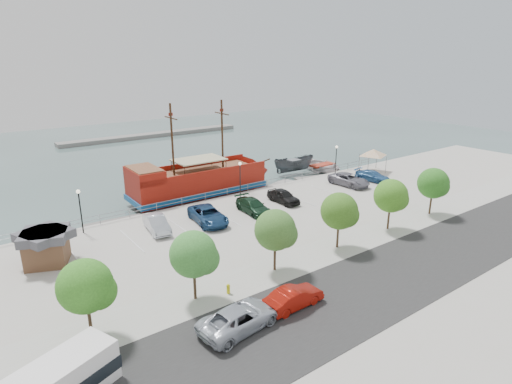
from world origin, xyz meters
TOP-DOWN VIEW (x-y plane):
  - ground at (0.00, 0.00)m, footprint 160.00×160.00m
  - land_slab at (0.00, -21.00)m, footprint 100.00×58.00m
  - street at (0.00, -16.00)m, footprint 100.00×8.00m
  - sidewalk at (0.00, -10.00)m, footprint 100.00×4.00m
  - seawall_railing at (0.00, 7.80)m, footprint 50.00×0.06m
  - far_shore at (10.00, 55.00)m, footprint 40.00×3.00m
  - pirate_ship at (-1.25, 11.84)m, footprint 19.74×5.69m
  - patrol_boat at (14.28, 13.29)m, footprint 6.77×4.02m
  - speedboat at (18.73, 11.74)m, footprint 5.18×7.21m
  - dock_west at (-13.98, 9.20)m, footprint 6.74×2.25m
  - dock_mid at (7.62, 9.20)m, footprint 7.35×3.89m
  - dock_east at (15.09, 9.20)m, footprint 6.54×3.38m
  - shed at (-22.01, 1.73)m, footprint 4.44×4.44m
  - canopy_tent at (22.19, 5.14)m, footprint 5.87×5.87m
  - street_van at (-14.44, -14.60)m, footprint 5.71×3.16m
  - street_sedan at (-10.18, -14.77)m, footprint 4.35×1.61m
  - fire_hydrant at (-12.81, -10.80)m, footprint 0.26×0.26m
  - lamp_post_left at (-18.00, 6.50)m, footprint 0.36×0.36m
  - lamp_post_mid at (0.00, 6.50)m, footprint 0.36×0.36m
  - lamp_post_right at (16.00, 6.50)m, footprint 0.36×0.36m
  - tree_a at (-21.85, -10.07)m, footprint 3.30×3.20m
  - tree_b at (-14.85, -10.07)m, footprint 3.30×3.20m
  - tree_c at (-7.85, -10.07)m, footprint 3.30×3.20m
  - tree_d at (-0.85, -10.07)m, footprint 3.30×3.20m
  - tree_e at (6.15, -10.07)m, footprint 3.30×3.20m
  - tree_f at (13.15, -10.07)m, footprint 3.30×3.20m
  - parked_car_b at (-12.20, 2.70)m, footprint 2.22×4.82m
  - parked_car_c at (-7.15, 1.74)m, footprint 3.37×6.03m
  - parked_car_d at (-1.84, 1.37)m, footprint 2.41×5.20m
  - parked_car_e at (2.88, 2.02)m, footprint 1.83×4.48m
  - parked_car_g at (13.99, 2.19)m, footprint 2.94×5.72m
  - parked_car_h at (18.08, 1.69)m, footprint 2.76×5.09m

SIDE VIEW (x-z plane):
  - ground at x=0.00m, z-range -1.00..-1.00m
  - dock_east at x=15.09m, z-range -1.00..-0.64m
  - dock_west at x=-13.98m, z-range -1.00..-0.62m
  - dock_mid at x=7.62m, z-range -1.00..-0.60m
  - land_slab at x=0.00m, z-range -1.20..0.00m
  - far_shore at x=10.00m, z-range -1.00..-0.20m
  - speedboat at x=18.73m, z-range -1.00..0.48m
  - street at x=0.00m, z-range -0.01..0.03m
  - sidewalk at x=0.00m, z-range -0.01..0.04m
  - patrol_boat at x=14.28m, z-range -1.00..1.46m
  - fire_hydrant at x=-12.81m, z-range 0.03..0.80m
  - seawall_railing at x=0.00m, z-range 0.03..1.03m
  - parked_car_h at x=18.08m, z-range 0.00..1.40m
  - street_sedan at x=-10.18m, z-range 0.00..1.42m
  - parked_car_d at x=-1.84m, z-range 0.00..1.47m
  - street_van at x=-14.44m, z-range 0.00..1.51m
  - parked_car_e at x=2.88m, z-range 0.00..1.52m
  - parked_car_b at x=-12.20m, z-range 0.00..1.53m
  - parked_car_g at x=13.99m, z-range 0.00..1.54m
  - parked_car_c at x=-7.15m, z-range 0.00..1.59m
  - pirate_ship at x=-1.25m, z-range -5.13..7.29m
  - shed at x=-22.01m, z-range 0.09..2.90m
  - lamp_post_left at x=-18.00m, z-range 0.80..5.08m
  - lamp_post_mid at x=0.00m, z-range 0.80..5.08m
  - lamp_post_right at x=16.00m, z-range 0.80..5.08m
  - canopy_tent at x=22.19m, z-range 1.38..5.11m
  - tree_a at x=-21.85m, z-range 0.80..5.80m
  - tree_b at x=-14.85m, z-range 0.80..5.80m
  - tree_c at x=-7.85m, z-range 0.80..5.80m
  - tree_d at x=-0.85m, z-range 0.80..5.80m
  - tree_e at x=6.15m, z-range 0.80..5.80m
  - tree_f at x=13.15m, z-range 0.80..5.80m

